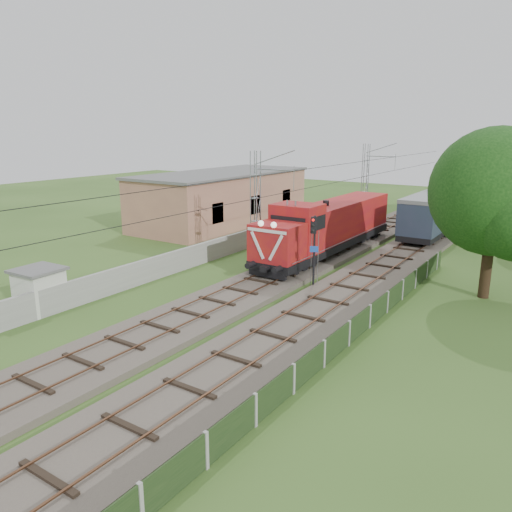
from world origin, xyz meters
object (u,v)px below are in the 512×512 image
Objects in this scene: coach_rake at (488,184)px; relay_hut at (40,290)px; locomotive at (328,226)px; signal_post at (314,240)px.

coach_rake is 27.33× the size of relay_hut.
coach_rake is (5.00, 37.48, 0.14)m from locomotive.
signal_post is 15.40m from relay_hut.
signal_post is 1.90× the size of relay_hut.
relay_hut is at bearing -110.97° from locomotive.
locomotive is 0.27× the size of coach_rake.
signal_post is at bearing -92.59° from coach_rake.
relay_hut is (-12.40, -56.79, -1.25)m from coach_rake.
coach_rake is 14.41× the size of signal_post.
coach_rake is at bearing 77.68° from relay_hut.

